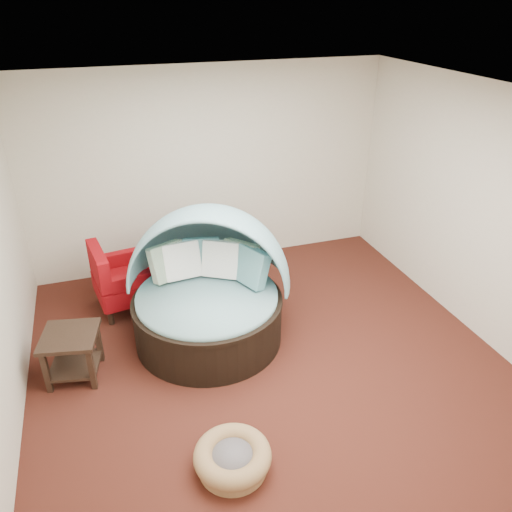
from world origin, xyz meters
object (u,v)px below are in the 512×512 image
object	(u,v)px
pet_basket	(233,458)
side_table	(72,349)
red_armchair	(122,279)
canopy_daybed	(208,281)

from	to	relation	value
pet_basket	side_table	size ratio (longest dim) A/B	1.29
red_armchair	side_table	xyz separation A→B (m)	(-0.61, -1.16, -0.06)
pet_basket	side_table	distance (m)	2.07
pet_basket	red_armchair	distance (m)	2.89
red_armchair	pet_basket	bearing A→B (deg)	-85.81
canopy_daybed	red_armchair	world-z (taller)	canopy_daybed
canopy_daybed	side_table	xyz separation A→B (m)	(-1.52, -0.27, -0.38)
pet_basket	canopy_daybed	bearing A→B (deg)	81.86
pet_basket	side_table	xyz separation A→B (m)	(-1.24, 1.64, 0.22)
canopy_daybed	red_armchair	bearing A→B (deg)	157.10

